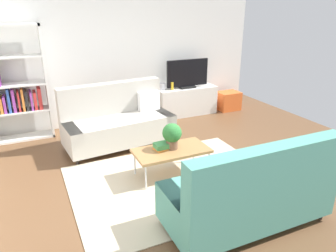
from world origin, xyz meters
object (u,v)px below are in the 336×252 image
at_px(vase_0, 163,86).
at_px(tv, 187,74).
at_px(couch_green, 249,192).
at_px(tv_console, 186,101).
at_px(storage_trunk, 228,101).
at_px(bottle_0, 172,86).
at_px(couch_beige, 118,122).
at_px(bookshelf, 14,89).
at_px(potted_plant, 172,135).
at_px(table_book_0, 163,148).
at_px(coffee_table, 172,151).

bearing_deg(vase_0, tv, -6.88).
relative_size(tv, vase_0, 6.71).
bearing_deg(tv, couch_green, -107.90).
xyz_separation_m(tv_console, storage_trunk, (1.10, -0.10, -0.10)).
xyz_separation_m(tv, bottle_0, (-0.39, -0.02, -0.23)).
relative_size(couch_beige, bookshelf, 0.94).
bearing_deg(couch_beige, potted_plant, 101.02).
height_order(couch_green, vase_0, couch_green).
distance_m(couch_beige, potted_plant, 1.46).
height_order(tv, vase_0, tv).
height_order(couch_green, table_book_0, couch_green).
distance_m(coffee_table, bookshelf, 3.22).
xyz_separation_m(potted_plant, vase_0, (0.92, 2.44, 0.07)).
xyz_separation_m(couch_beige, couch_green, (0.68, -2.84, 0.00)).
height_order(couch_beige, tv, tv).
relative_size(couch_beige, bottle_0, 11.44).
relative_size(coffee_table, bookshelf, 0.52).
distance_m(coffee_table, tv, 2.90).
distance_m(tv, table_book_0, 2.90).
height_order(tv, table_book_0, tv).
distance_m(coffee_table, vase_0, 2.67).
bearing_deg(couch_green, couch_beige, 103.80).
distance_m(couch_beige, storage_trunk, 3.16).
distance_m(couch_beige, bottle_0, 1.83).
height_order(couch_green, bottle_0, couch_green).
bearing_deg(bottle_0, couch_green, -102.56).
xyz_separation_m(tv, vase_0, (-0.58, 0.07, -0.24)).
bearing_deg(couch_beige, vase_0, -147.21).
distance_m(potted_plant, vase_0, 2.61).
xyz_separation_m(couch_beige, potted_plant, (0.41, -1.39, 0.20)).
distance_m(bookshelf, storage_trunk, 4.70).
relative_size(storage_trunk, potted_plant, 1.34).
distance_m(tv_console, bookshelf, 3.59).
relative_size(coffee_table, vase_0, 7.38).
relative_size(tv, bottle_0, 5.80).
distance_m(couch_green, storage_trunk, 4.42).
bearing_deg(coffee_table, vase_0, 69.17).
height_order(bookshelf, storage_trunk, bookshelf).
relative_size(couch_green, bookshelf, 0.91).
xyz_separation_m(tv_console, bookshelf, (-3.53, 0.02, 0.66)).
relative_size(potted_plant, vase_0, 2.60).
relative_size(couch_beige, tv, 1.97).
xyz_separation_m(couch_beige, bottle_0, (1.53, 0.97, 0.29)).
xyz_separation_m(potted_plant, table_book_0, (-0.13, 0.03, -0.21)).
height_order(coffee_table, bottle_0, bottle_0).
bearing_deg(bottle_0, tv, 2.95).
relative_size(coffee_table, storage_trunk, 2.12).
relative_size(bookshelf, potted_plant, 5.42).
bearing_deg(storage_trunk, vase_0, 174.90).
bearing_deg(vase_0, potted_plant, -110.70).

